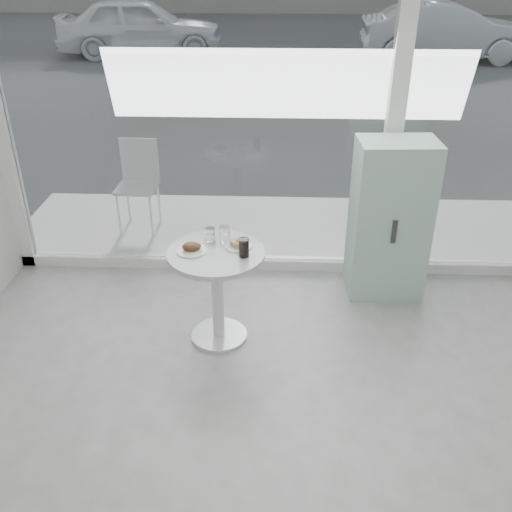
{
  "coord_description": "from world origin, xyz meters",
  "views": [
    {
      "loc": [
        -0.06,
        -1.71,
        2.76
      ],
      "look_at": [
        -0.2,
        1.7,
        0.85
      ],
      "focal_mm": 40.0,
      "sensor_mm": 36.0,
      "label": 1
    }
  ],
  "objects_px": {
    "mint_cabinet": "(390,220)",
    "car_silver": "(447,32)",
    "plate_fritter": "(192,248)",
    "plate_donut": "(238,244)",
    "patio_chair": "(138,179)",
    "car_white": "(141,26)",
    "main_table": "(217,277)",
    "cola_glass": "(244,248)",
    "water_tumbler_b": "(225,235)",
    "water_tumbler_a": "(210,236)"
  },
  "relations": [
    {
      "from": "water_tumbler_b",
      "to": "patio_chair",
      "type": "bearing_deg",
      "value": 121.47
    },
    {
      "from": "water_tumbler_b",
      "to": "plate_fritter",
      "type": "bearing_deg",
      "value": -145.68
    },
    {
      "from": "main_table",
      "to": "cola_glass",
      "type": "height_order",
      "value": "cola_glass"
    },
    {
      "from": "main_table",
      "to": "mint_cabinet",
      "type": "bearing_deg",
      "value": 28.75
    },
    {
      "from": "mint_cabinet",
      "to": "car_silver",
      "type": "height_order",
      "value": "car_silver"
    },
    {
      "from": "water_tumbler_b",
      "to": "cola_glass",
      "type": "xyz_separation_m",
      "value": [
        0.16,
        -0.21,
        0.01
      ]
    },
    {
      "from": "car_silver",
      "to": "plate_fritter",
      "type": "height_order",
      "value": "car_silver"
    },
    {
      "from": "plate_donut",
      "to": "patio_chair",
      "type": "bearing_deg",
      "value": 122.88
    },
    {
      "from": "main_table",
      "to": "patio_chair",
      "type": "height_order",
      "value": "patio_chair"
    },
    {
      "from": "patio_chair",
      "to": "water_tumbler_a",
      "type": "height_order",
      "value": "patio_chair"
    },
    {
      "from": "main_table",
      "to": "plate_fritter",
      "type": "distance_m",
      "value": 0.3
    },
    {
      "from": "water_tumbler_b",
      "to": "cola_glass",
      "type": "height_order",
      "value": "cola_glass"
    },
    {
      "from": "car_white",
      "to": "water_tumbler_b",
      "type": "relative_size",
      "value": 32.94
    },
    {
      "from": "plate_fritter",
      "to": "plate_donut",
      "type": "bearing_deg",
      "value": 14.43
    },
    {
      "from": "car_white",
      "to": "water_tumbler_a",
      "type": "relative_size",
      "value": 37.49
    },
    {
      "from": "main_table",
      "to": "plate_donut",
      "type": "xyz_separation_m",
      "value": [
        0.16,
        0.08,
        0.24
      ]
    },
    {
      "from": "car_silver",
      "to": "cola_glass",
      "type": "xyz_separation_m",
      "value": [
        -4.4,
        -11.88,
        0.14
      ]
    },
    {
      "from": "main_table",
      "to": "mint_cabinet",
      "type": "distance_m",
      "value": 1.59
    },
    {
      "from": "car_silver",
      "to": "plate_fritter",
      "type": "xyz_separation_m",
      "value": [
        -4.79,
        -11.82,
        0.1
      ]
    },
    {
      "from": "patio_chair",
      "to": "cola_glass",
      "type": "bearing_deg",
      "value": -55.18
    },
    {
      "from": "main_table",
      "to": "patio_chair",
      "type": "distance_m",
      "value": 2.14
    },
    {
      "from": "mint_cabinet",
      "to": "car_silver",
      "type": "bearing_deg",
      "value": 70.36
    },
    {
      "from": "car_white",
      "to": "water_tumbler_b",
      "type": "xyz_separation_m",
      "value": [
        3.31,
        -12.14,
        0.1
      ]
    },
    {
      "from": "car_silver",
      "to": "plate_donut",
      "type": "bearing_deg",
      "value": 161.57
    },
    {
      "from": "main_table",
      "to": "water_tumbler_a",
      "type": "distance_m",
      "value": 0.31
    },
    {
      "from": "patio_chair",
      "to": "cola_glass",
      "type": "xyz_separation_m",
      "value": [
        1.22,
        -1.95,
        0.26
      ]
    },
    {
      "from": "patio_chair",
      "to": "car_white",
      "type": "relative_size",
      "value": 0.22
    },
    {
      "from": "patio_chair",
      "to": "car_silver",
      "type": "height_order",
      "value": "car_silver"
    },
    {
      "from": "car_silver",
      "to": "water_tumbler_b",
      "type": "relative_size",
      "value": 32.61
    },
    {
      "from": "main_table",
      "to": "cola_glass",
      "type": "bearing_deg",
      "value": -17.07
    },
    {
      "from": "plate_fritter",
      "to": "plate_donut",
      "type": "height_order",
      "value": "plate_fritter"
    },
    {
      "from": "car_silver",
      "to": "water_tumbler_a",
      "type": "relative_size",
      "value": 37.1
    },
    {
      "from": "main_table",
      "to": "water_tumbler_b",
      "type": "bearing_deg",
      "value": 70.07
    },
    {
      "from": "car_white",
      "to": "plate_fritter",
      "type": "height_order",
      "value": "car_white"
    },
    {
      "from": "car_silver",
      "to": "plate_donut",
      "type": "relative_size",
      "value": 20.6
    },
    {
      "from": "car_white",
      "to": "plate_fritter",
      "type": "bearing_deg",
      "value": -174.22
    },
    {
      "from": "patio_chair",
      "to": "car_white",
      "type": "distance_m",
      "value": 10.65
    },
    {
      "from": "water_tumbler_a",
      "to": "cola_glass",
      "type": "xyz_separation_m",
      "value": [
        0.27,
        -0.21,
        0.02
      ]
    },
    {
      "from": "water_tumbler_b",
      "to": "car_white",
      "type": "bearing_deg",
      "value": 105.24
    },
    {
      "from": "plate_donut",
      "to": "cola_glass",
      "type": "height_order",
      "value": "cola_glass"
    },
    {
      "from": "mint_cabinet",
      "to": "patio_chair",
      "type": "relative_size",
      "value": 1.48
    },
    {
      "from": "car_white",
      "to": "car_silver",
      "type": "relative_size",
      "value": 1.01
    },
    {
      "from": "car_silver",
      "to": "patio_chair",
      "type": "bearing_deg",
      "value": 152.85
    },
    {
      "from": "main_table",
      "to": "cola_glass",
      "type": "xyz_separation_m",
      "value": [
        0.21,
        -0.06,
        0.29
      ]
    },
    {
      "from": "patio_chair",
      "to": "car_white",
      "type": "bearing_deg",
      "value": 104.99
    },
    {
      "from": "plate_fritter",
      "to": "cola_glass",
      "type": "distance_m",
      "value": 0.39
    },
    {
      "from": "main_table",
      "to": "car_silver",
      "type": "height_order",
      "value": "car_silver"
    },
    {
      "from": "patio_chair",
      "to": "water_tumbler_a",
      "type": "bearing_deg",
      "value": -58.42
    },
    {
      "from": "main_table",
      "to": "plate_fritter",
      "type": "xyz_separation_m",
      "value": [
        -0.17,
        -0.01,
        0.25
      ]
    },
    {
      "from": "patio_chair",
      "to": "plate_donut",
      "type": "relative_size",
      "value": 4.49
    }
  ]
}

